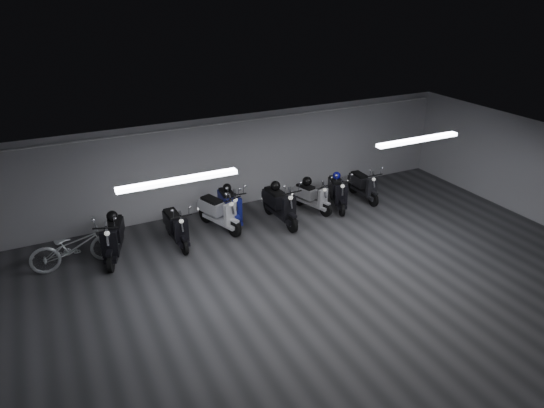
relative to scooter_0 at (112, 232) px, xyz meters
name	(u,v)px	position (x,y,z in m)	size (l,w,h in m)	color
floor	(330,286)	(4.13, -3.40, -0.72)	(14.00, 10.00, 0.01)	#313134
ceiling	(337,169)	(4.13, -3.40, 2.09)	(14.00, 10.00, 0.01)	gray
back_wall	(242,160)	(4.13, 1.60, 0.69)	(14.00, 0.01, 2.80)	#B0B0B3
front_wall	(543,393)	(4.13, -8.41, 0.69)	(14.00, 0.01, 2.80)	#B0B0B3
fluor_strip_left	(179,180)	(1.13, -2.40, 2.03)	(2.40, 0.18, 0.08)	white
fluor_strip_right	(418,140)	(7.13, -2.40, 2.03)	(2.40, 0.18, 0.08)	white
conduit	(242,121)	(4.13, 1.52, 1.91)	(0.05, 0.05, 13.60)	white
scooter_0	(112,232)	(0.00, 0.00, 0.00)	(0.64, 1.91, 1.42)	black
scooter_1	(176,222)	(1.57, -0.01, -0.06)	(0.58, 1.75, 1.30)	black
scooter_2	(219,207)	(2.86, 0.29, -0.03)	(0.61, 1.82, 1.36)	silver
scooter_4	(230,201)	(3.26, 0.47, 0.00)	(0.63, 1.90, 1.41)	navy
scooter_5	(280,199)	(4.54, -0.09, 0.01)	(0.65, 1.94, 1.45)	black
scooter_6	(312,192)	(5.75, 0.19, -0.11)	(0.54, 1.61, 1.20)	#B1B1B6
scooter_7	(338,187)	(6.57, 0.07, -0.05)	(0.59, 1.77, 1.31)	black
scooter_9	(364,181)	(7.62, 0.21, -0.09)	(0.56, 1.67, 1.24)	black
bicycle	(74,242)	(-0.89, 0.01, -0.06)	(0.71, 2.02, 1.31)	silver
helmet_0	(227,188)	(3.29, 0.74, 0.29)	(0.25, 0.25, 0.25)	black
helmet_1	(112,216)	(0.08, 0.25, 0.31)	(0.28, 0.28, 0.28)	black
helmet_2	(337,176)	(6.65, 0.30, 0.22)	(0.24, 0.24, 0.24)	#0D0D8F
helmet_3	(275,186)	(4.53, 0.18, 0.33)	(0.28, 0.28, 0.28)	black
helmet_4	(307,181)	(5.68, 0.41, 0.17)	(0.29, 0.29, 0.29)	black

